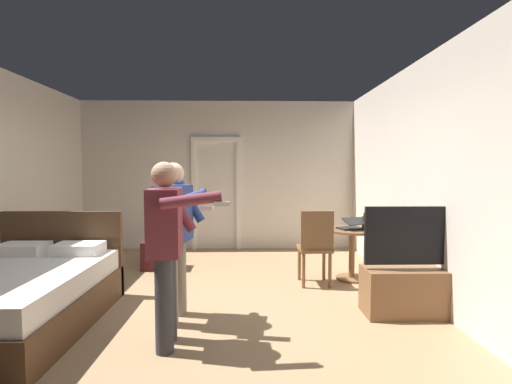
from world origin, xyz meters
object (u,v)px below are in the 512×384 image
laptop (352,226)px  wooden_chair (315,244)px  side_table (352,245)px  person_striped_shirt (175,230)px  person_blue_shirt (167,242)px  suitcase_dark (160,254)px  bottle_on_table (364,223)px  tv_flatscreen (413,283)px  bed (18,296)px

laptop → wooden_chair: (-0.54, -0.22, -0.21)m
side_table → person_striped_shirt: bearing=-149.0°
side_table → wooden_chair: wooden_chair is taller
person_blue_shirt → side_table: bearing=41.2°
wooden_chair → suitcase_dark: (-2.23, 0.88, -0.33)m
side_table → bottle_on_table: 0.36m
suitcase_dark → side_table: bearing=-13.2°
side_table → wooden_chair: size_ratio=0.72×
laptop → person_striped_shirt: 2.49m
tv_flatscreen → laptop: tv_flatscreen is taller
bed → side_table: bed is taller
side_table → person_striped_shirt: (-2.16, -1.30, 0.44)m
bed → bottle_on_table: bed is taller
bottle_on_table → person_striped_shirt: size_ratio=0.15×
bed → tv_flatscreen: size_ratio=1.72×
wooden_chair → suitcase_dark: bearing=158.4°
bed → tv_flatscreen: tv_flatscreen is taller
tv_flatscreen → person_blue_shirt: size_ratio=0.72×
wooden_chair → person_striped_shirt: (-1.61, -1.04, 0.37)m
bed → bottle_on_table: size_ratio=8.44×
person_blue_shirt → person_striped_shirt: size_ratio=1.00×
tv_flatscreen → wooden_chair: tv_flatscreen is taller
bed → wooden_chair: bed is taller
bed → person_striped_shirt: (1.48, 0.14, 0.61)m
laptop → wooden_chair: wooden_chair is taller
laptop → bottle_on_table: (0.16, -0.04, 0.05)m
bed → person_blue_shirt: 1.69m
wooden_chair → suitcase_dark: 2.42m
laptop → person_striped_shirt: size_ratio=0.26×
side_table → suitcase_dark: (-2.78, 0.62, -0.27)m
side_table → suitcase_dark: 2.86m
bed → person_blue_shirt: person_blue_shirt is taller
side_table → bottle_on_table: bearing=-29.7°
laptop → wooden_chair: bearing=-158.0°
bed → laptop: bed is taller
wooden_chair → bottle_on_table: bearing=14.4°
tv_flatscreen → side_table: (-0.28, 1.23, 0.14)m
person_blue_shirt → person_striped_shirt: person_striped_shirt is taller
laptop → suitcase_dark: size_ratio=0.82×
wooden_chair → suitcase_dark: size_ratio=1.96×
wooden_chair → person_blue_shirt: size_ratio=0.63×
tv_flatscreen → suitcase_dark: (-3.06, 1.85, -0.12)m
bottle_on_table → person_striped_shirt: 2.61m
person_striped_shirt → wooden_chair: bearing=32.9°
tv_flatscreen → laptop: size_ratio=2.75×
bed → suitcase_dark: (0.86, 2.06, -0.09)m
tv_flatscreen → suitcase_dark: tv_flatscreen is taller
tv_flatscreen → suitcase_dark: size_ratio=2.26×
bed → side_table: size_ratio=2.76×
suitcase_dark → wooden_chair: bearing=-22.1°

